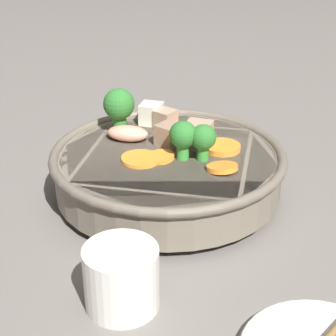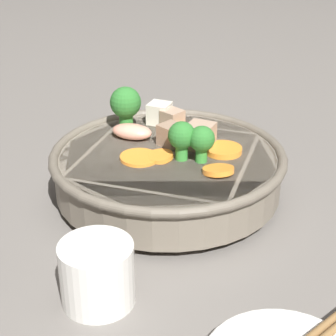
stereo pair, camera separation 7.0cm
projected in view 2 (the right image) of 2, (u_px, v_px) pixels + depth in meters
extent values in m
plane|color=slate|center=(168.00, 195.00, 0.72)|extent=(3.00, 3.00, 0.00)
cylinder|color=slate|center=(168.00, 192.00, 0.71)|extent=(0.15, 0.15, 0.01)
cylinder|color=slate|center=(168.00, 171.00, 0.70)|extent=(0.28, 0.28, 0.05)
torus|color=#685F52|center=(168.00, 154.00, 0.69)|extent=(0.29, 0.29, 0.01)
cylinder|color=brown|center=(168.00, 164.00, 0.70)|extent=(0.27, 0.27, 0.03)
cylinder|color=orange|center=(223.00, 150.00, 0.69)|extent=(0.06, 0.06, 0.01)
cylinder|color=orange|center=(217.00, 171.00, 0.64)|extent=(0.05, 0.05, 0.01)
cylinder|color=orange|center=(159.00, 156.00, 0.68)|extent=(0.05, 0.05, 0.01)
cylinder|color=orange|center=(139.00, 158.00, 0.68)|extent=(0.06, 0.06, 0.01)
cylinder|color=orange|center=(185.00, 130.00, 0.75)|extent=(0.05, 0.05, 0.01)
cylinder|color=green|center=(126.00, 121.00, 0.75)|extent=(0.02, 0.02, 0.02)
sphere|color=#2D752D|center=(125.00, 102.00, 0.74)|extent=(0.04, 0.04, 0.04)
cylinder|color=green|center=(201.00, 154.00, 0.67)|extent=(0.01, 0.01, 0.02)
sphere|color=#2D752D|center=(202.00, 139.00, 0.66)|extent=(0.03, 0.03, 0.03)
cylinder|color=green|center=(182.00, 151.00, 0.67)|extent=(0.01, 0.01, 0.02)
sphere|color=#2D752D|center=(183.00, 135.00, 0.66)|extent=(0.03, 0.03, 0.03)
cube|color=tan|center=(172.00, 119.00, 0.76)|extent=(0.03, 0.03, 0.03)
cube|color=silver|center=(159.00, 113.00, 0.77)|extent=(0.04, 0.04, 0.03)
cube|color=tan|center=(200.00, 136.00, 0.70)|extent=(0.04, 0.04, 0.03)
cube|color=#9E7F66|center=(171.00, 135.00, 0.71)|extent=(0.03, 0.03, 0.03)
ellipsoid|color=#EA9E84|center=(132.00, 132.00, 0.73)|extent=(0.06, 0.05, 0.02)
cylinder|color=white|center=(97.00, 274.00, 0.52)|extent=(0.07, 0.07, 0.06)
cylinder|color=brown|center=(96.00, 257.00, 0.51)|extent=(0.06, 0.06, 0.00)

